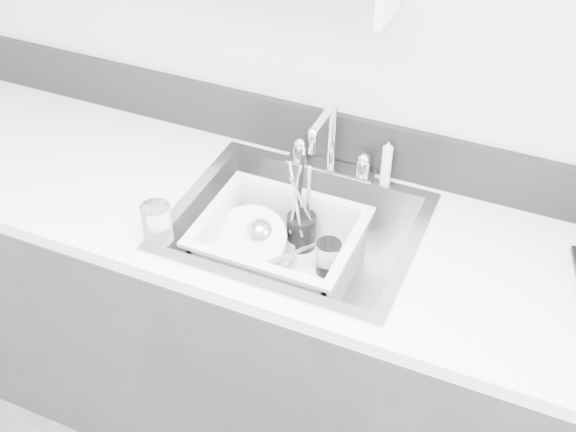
% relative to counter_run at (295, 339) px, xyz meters
% --- Properties ---
extents(room_shell, '(3.50, 3.00, 2.60)m').
position_rel_counter_run_xyz_m(room_shell, '(0.00, -0.80, 1.22)').
color(room_shell, silver).
rests_on(room_shell, ground).
extents(counter_run, '(3.20, 0.62, 0.92)m').
position_rel_counter_run_xyz_m(counter_run, '(0.00, 0.00, 0.00)').
color(counter_run, '#2A2A2D').
rests_on(counter_run, ground).
extents(backsplash, '(3.20, 0.02, 0.16)m').
position_rel_counter_run_xyz_m(backsplash, '(0.00, 0.30, 0.54)').
color(backsplash, black).
rests_on(backsplash, counter_run).
extents(sink, '(0.64, 0.52, 0.20)m').
position_rel_counter_run_xyz_m(sink, '(0.00, 0.00, 0.37)').
color(sink, silver).
rests_on(sink, counter_run).
extents(faucet, '(0.26, 0.18, 0.23)m').
position_rel_counter_run_xyz_m(faucet, '(0.00, 0.25, 0.52)').
color(faucet, silver).
rests_on(faucet, counter_run).
extents(side_sprayer, '(0.03, 0.03, 0.14)m').
position_rel_counter_run_xyz_m(side_sprayer, '(0.16, 0.25, 0.53)').
color(side_sprayer, silver).
rests_on(side_sprayer, counter_run).
extents(wash_tub, '(0.42, 0.34, 0.16)m').
position_rel_counter_run_xyz_m(wash_tub, '(-0.04, -0.02, 0.37)').
color(wash_tub, silver).
rests_on(wash_tub, sink).
extents(plate_stack, '(0.27, 0.26, 0.10)m').
position_rel_counter_run_xyz_m(plate_stack, '(-0.13, -0.02, 0.34)').
color(plate_stack, white).
rests_on(plate_stack, wash_tub).
extents(utensil_cup, '(0.08, 0.08, 0.28)m').
position_rel_counter_run_xyz_m(utensil_cup, '(-0.02, 0.08, 0.37)').
color(utensil_cup, black).
rests_on(utensil_cup, wash_tub).
extents(ladle, '(0.33, 0.23, 0.09)m').
position_rel_counter_run_xyz_m(ladle, '(-0.04, -0.02, 0.35)').
color(ladle, silver).
rests_on(ladle, wash_tub).
extents(tumbler_in_tub, '(0.07, 0.07, 0.10)m').
position_rel_counter_run_xyz_m(tumbler_in_tub, '(0.09, 0.02, 0.36)').
color(tumbler_in_tub, white).
rests_on(tumbler_in_tub, wash_tub).
extents(tumbler_counter, '(0.08, 0.08, 0.10)m').
position_rel_counter_run_xyz_m(tumbler_counter, '(-0.29, -0.20, 0.51)').
color(tumbler_counter, white).
rests_on(tumbler_counter, counter_run).
extents(bowl_small, '(0.12, 0.12, 0.03)m').
position_rel_counter_run_xyz_m(bowl_small, '(0.06, -0.09, 0.32)').
color(bowl_small, white).
rests_on(bowl_small, wash_tub).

